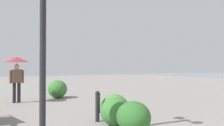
# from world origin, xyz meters

# --- Properties ---
(lamppost) EXTENTS (0.98, 0.28, 4.48)m
(lamppost) POSITION_xyz_m (3.87, 1.34, 2.94)
(lamppost) COLOR #232328
(lamppost) RESTS_ON ground
(pedestrian) EXTENTS (1.00, 1.00, 2.03)m
(pedestrian) POSITION_xyz_m (9.74, 1.15, 1.60)
(pedestrian) COLOR black
(pedestrian) RESTS_ON ground
(bollard_near) EXTENTS (0.13, 0.13, 0.90)m
(bollard_near) POSITION_xyz_m (4.76, -0.43, 0.47)
(bollard_near) COLOR #232328
(bollard_near) RESTS_ON ground
(bollard_mid) EXTENTS (0.13, 0.13, 0.71)m
(bollard_mid) POSITION_xyz_m (5.90, -1.02, 0.37)
(bollard_mid) COLOR #232328
(bollard_mid) RESTS_ON ground
(shrub_low) EXTENTS (0.90, 0.81, 0.76)m
(shrub_low) POSITION_xyz_m (4.09, -0.65, 0.38)
(shrub_low) COLOR #387533
(shrub_low) RESTS_ON ground
(shrub_round) EXTENTS (1.07, 0.96, 0.91)m
(shrub_round) POSITION_xyz_m (10.40, -0.88, 0.45)
(shrub_round) COLOR #387533
(shrub_round) RESTS_ON ground
(shrub_wide) EXTENTS (0.91, 0.82, 0.77)m
(shrub_wide) POSITION_xyz_m (4.69, -0.97, 0.39)
(shrub_wide) COLOR #477F38
(shrub_wide) RESTS_ON ground
(shrub_tall) EXTENTS (0.90, 0.81, 0.76)m
(shrub_tall) POSITION_xyz_m (3.27, -0.68, 0.38)
(shrub_tall) COLOR #2D6628
(shrub_tall) RESTS_ON ground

